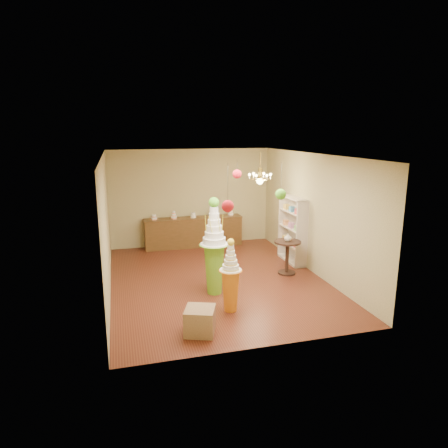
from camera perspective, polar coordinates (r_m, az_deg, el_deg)
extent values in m
plane|color=#532316|center=(9.83, -1.03, -7.89)|extent=(6.50, 6.50, 0.00)
plane|color=silver|center=(9.19, -1.11, 9.85)|extent=(6.50, 6.50, 0.00)
cube|color=tan|center=(12.52, -4.70, 3.77)|extent=(5.00, 0.04, 3.00)
cube|color=tan|center=(6.40, 6.06, -5.39)|extent=(5.00, 0.04, 3.00)
cube|color=tan|center=(9.13, -16.47, -0.23)|extent=(0.04, 6.50, 3.00)
cube|color=tan|center=(10.28, 12.58, 1.45)|extent=(0.04, 6.50, 3.00)
cone|color=#6BB227|center=(8.85, -1.39, -6.46)|extent=(0.57, 0.57, 1.12)
cylinder|color=white|center=(8.67, -1.41, -2.89)|extent=(0.77, 0.77, 0.03)
cylinder|color=white|center=(8.65, -1.42, -2.37)|extent=(0.63, 0.63, 0.14)
cylinder|color=white|center=(8.62, -1.42, -1.50)|extent=(0.51, 0.51, 0.14)
cylinder|color=white|center=(8.58, -1.43, -0.63)|extent=(0.42, 0.42, 0.14)
cylinder|color=white|center=(8.55, -1.43, 0.25)|extent=(0.34, 0.34, 0.14)
cylinder|color=white|center=(8.52, -1.44, 1.13)|extent=(0.28, 0.28, 0.14)
cylinder|color=white|center=(8.50, -1.44, 2.03)|extent=(0.23, 0.23, 0.14)
sphere|color=#54AF25|center=(8.47, -1.45, 3.11)|extent=(0.23, 0.23, 0.23)
cone|color=orange|center=(8.06, 0.94, -9.52)|extent=(0.41, 0.41, 0.84)
cylinder|color=white|center=(7.90, 0.95, -6.60)|extent=(0.49, 0.49, 0.03)
cylinder|color=white|center=(7.88, 0.96, -6.16)|extent=(0.37, 0.37, 0.10)
cylinder|color=white|center=(7.85, 0.96, -5.48)|extent=(0.30, 0.30, 0.10)
cylinder|color=white|center=(7.82, 0.96, -4.79)|extent=(0.24, 0.24, 0.10)
cylinder|color=white|center=(7.79, 0.96, -4.10)|extent=(0.19, 0.19, 0.10)
cylinder|color=white|center=(7.76, 0.97, -3.40)|extent=(0.15, 0.15, 0.10)
sphere|color=gold|center=(7.73, 0.97, -2.62)|extent=(0.14, 0.14, 0.14)
cube|color=#8F714E|center=(7.31, -3.44, -13.63)|extent=(0.66, 0.66, 0.47)
cube|color=#53381A|center=(12.46, -4.38, -1.20)|extent=(3.00, 0.50, 0.90)
cube|color=#53381A|center=(12.36, -4.42, 0.85)|extent=(3.04, 0.54, 0.03)
cylinder|color=white|center=(12.18, -9.98, 0.96)|extent=(0.18, 0.18, 0.16)
cylinder|color=white|center=(12.24, -7.19, 1.30)|extent=(0.18, 0.18, 0.24)
cylinder|color=white|center=(12.34, -4.42, 1.28)|extent=(0.18, 0.18, 0.16)
cylinder|color=white|center=(12.45, -1.71, 1.61)|extent=(0.18, 0.18, 0.24)
cylinder|color=white|center=(12.61, 0.94, 1.57)|extent=(0.18, 0.18, 0.16)
cube|color=beige|center=(11.10, 10.43, -0.78)|extent=(0.04, 1.20, 1.80)
cube|color=beige|center=(11.13, 9.60, -2.83)|extent=(0.30, 1.14, 0.03)
cube|color=beige|center=(11.02, 9.69, -0.58)|extent=(0.30, 1.14, 0.03)
cube|color=beige|center=(10.92, 9.78, 1.71)|extent=(0.30, 1.14, 0.03)
cylinder|color=black|center=(10.33, 8.92, -6.87)|extent=(0.46, 0.46, 0.04)
cylinder|color=black|center=(10.20, 9.00, -4.79)|extent=(0.09, 0.09, 0.83)
cylinder|color=black|center=(10.08, 9.08, -2.55)|extent=(0.70, 0.70, 0.04)
imported|color=beige|center=(10.05, 9.11, -1.88)|extent=(0.24, 0.24, 0.20)
cylinder|color=#443F31|center=(6.88, 0.55, 5.62)|extent=(0.01, 0.01, 0.75)
sphere|color=#A9161E|center=(6.94, 0.54, 2.56)|extent=(0.22, 0.22, 0.22)
cylinder|color=#443F31|center=(7.25, 8.18, 6.51)|extent=(0.01, 0.01, 0.59)
sphere|color=#54AF25|center=(7.29, 8.11, 4.22)|extent=(0.19, 0.19, 0.19)
cylinder|color=#443F31|center=(7.52, 1.88, 8.13)|extent=(0.01, 0.01, 0.26)
sphere|color=#A9161E|center=(7.53, 1.87, 7.15)|extent=(0.17, 0.17, 0.17)
cylinder|color=gold|center=(10.51, 5.21, 8.84)|extent=(0.02, 0.02, 0.50)
cylinder|color=gold|center=(10.53, 5.17, 7.22)|extent=(0.10, 0.10, 0.30)
sphere|color=#FFE18C|center=(10.56, 5.15, 6.14)|extent=(0.18, 0.18, 0.18)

